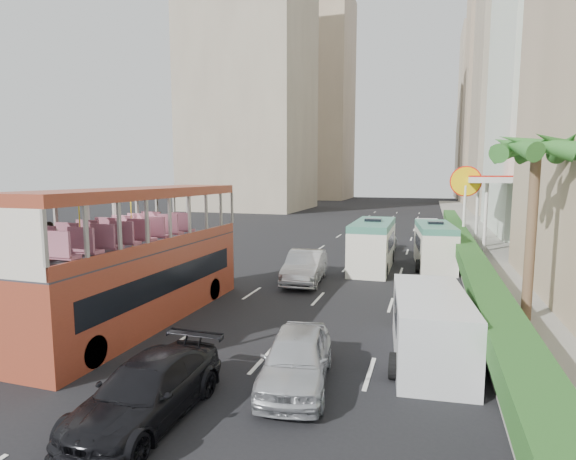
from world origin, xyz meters
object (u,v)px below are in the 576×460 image
at_px(car_silver_lane_b, 296,384).
at_px(palm_tree, 531,234).
at_px(car_silver_lane_a, 305,282).
at_px(panel_van_near, 430,327).
at_px(double_decker_bus, 141,256).
at_px(van_asset, 378,251).
at_px(minibus_far, 434,245).
at_px(car_black, 148,419).
at_px(panel_van_far, 430,232).
at_px(minibus_near, 373,245).
at_px(shell_station, 510,212).

relative_size(car_silver_lane_b, palm_tree, 0.67).
xyz_separation_m(car_silver_lane_a, panel_van_near, (6.20, -8.42, 1.02)).
height_order(double_decker_bus, palm_tree, palm_tree).
xyz_separation_m(car_silver_lane_b, van_asset, (-0.29, 22.10, 0.00)).
xyz_separation_m(car_silver_lane_a, minibus_far, (6.41, 6.19, 1.31)).
xyz_separation_m(van_asset, panel_van_near, (3.66, -19.36, 1.02)).
xyz_separation_m(car_black, panel_van_far, (6.07, 30.34, 0.90)).
relative_size(double_decker_bus, minibus_near, 1.72).
bearing_deg(car_black, van_asset, 84.42).
bearing_deg(shell_station, panel_van_near, -103.43).
distance_m(car_silver_lane_b, car_black, 3.82).
height_order(van_asset, minibus_far, minibus_far).
xyz_separation_m(panel_van_far, shell_station, (5.64, -1.43, 1.85)).
bearing_deg(minibus_far, car_black, -113.25).
bearing_deg(car_silver_lane_a, minibus_far, 38.86).
height_order(minibus_near, minibus_far, minibus_near).
xyz_separation_m(panel_van_far, palm_tree, (3.44, -20.43, 2.48)).
height_order(car_silver_lane_a, minibus_far, minibus_far).
distance_m(car_silver_lane_a, car_black, 13.83).
relative_size(panel_van_far, palm_tree, 0.70).
bearing_deg(shell_station, minibus_far, -121.28).
bearing_deg(shell_station, car_silver_lane_a, -128.08).
relative_size(minibus_far, panel_van_far, 1.31).
height_order(double_decker_bus, panel_van_far, double_decker_bus).
distance_m(car_silver_lane_a, shell_station, 19.35).
bearing_deg(van_asset, panel_van_far, 60.93).
height_order(car_black, palm_tree, palm_tree).
bearing_deg(palm_tree, minibus_near, 128.46).
height_order(palm_tree, shell_station, palm_tree).
relative_size(double_decker_bus, car_black, 2.35).
bearing_deg(panel_van_far, van_asset, -133.27).
bearing_deg(car_silver_lane_b, panel_van_near, 30.60).
bearing_deg(car_silver_lane_b, van_asset, 82.12).
bearing_deg(minibus_near, palm_tree, -51.84).
distance_m(car_silver_lane_b, minibus_far, 17.76).
distance_m(panel_van_near, shell_station, 24.22).
distance_m(panel_van_near, panel_van_far, 24.93).
relative_size(car_black, shell_station, 0.59).
xyz_separation_m(car_black, minibus_far, (6.31, 20.02, 1.31)).
xyz_separation_m(double_decker_bus, shell_station, (16.00, 23.00, 0.22)).
bearing_deg(minibus_far, minibus_near, -160.32).
distance_m(van_asset, panel_van_near, 19.73).
bearing_deg(van_asset, car_black, -91.66).
bearing_deg(palm_tree, panel_van_near, -127.19).
bearing_deg(shell_station, van_asset, -155.94).
bearing_deg(shell_station, panel_van_far, 165.74).
bearing_deg(car_silver_lane_a, car_silver_lane_b, -80.86).
relative_size(panel_van_far, shell_station, 0.56).
height_order(car_silver_lane_b, van_asset, car_silver_lane_b).
xyz_separation_m(minibus_near, minibus_far, (3.51, 1.67, -0.11)).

